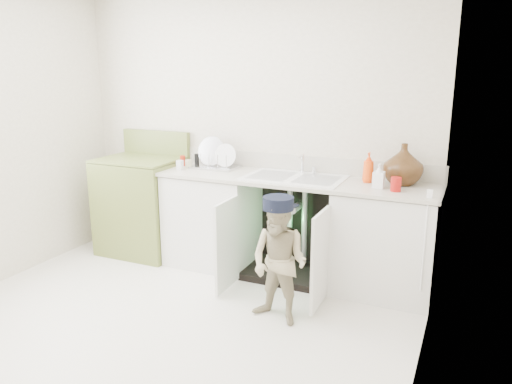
# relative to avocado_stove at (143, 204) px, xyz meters

# --- Properties ---
(ground) EXTENTS (3.50, 3.50, 0.00)m
(ground) POSITION_rel_avocado_stove_xyz_m (1.05, -1.18, -0.49)
(ground) COLOR beige
(ground) RESTS_ON ground
(room_shell) EXTENTS (6.00, 5.50, 1.26)m
(room_shell) POSITION_rel_avocado_stove_xyz_m (1.05, -1.18, 0.76)
(room_shell) COLOR beige
(room_shell) RESTS_ON ground
(counter_run) EXTENTS (2.44, 1.02, 1.23)m
(counter_run) POSITION_rel_avocado_stove_xyz_m (1.62, 0.03, -0.02)
(counter_run) COLOR white
(counter_run) RESTS_ON ground
(avocado_stove) EXTENTS (0.77, 0.65, 1.20)m
(avocado_stove) POSITION_rel_avocado_stove_xyz_m (0.00, 0.00, 0.00)
(avocado_stove) COLOR olive
(avocado_stove) RESTS_ON ground
(repair_worker) EXTENTS (0.51, 0.71, 0.94)m
(repair_worker) POSITION_rel_avocado_stove_xyz_m (1.79, -0.80, -0.02)
(repair_worker) COLOR tan
(repair_worker) RESTS_ON ground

